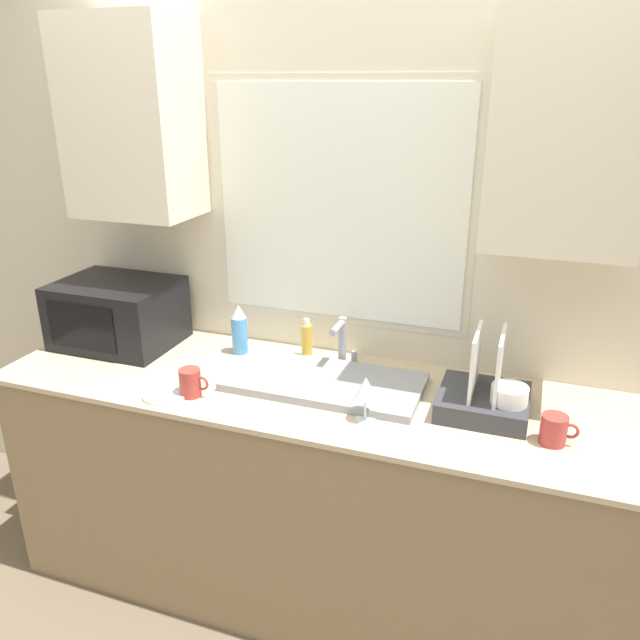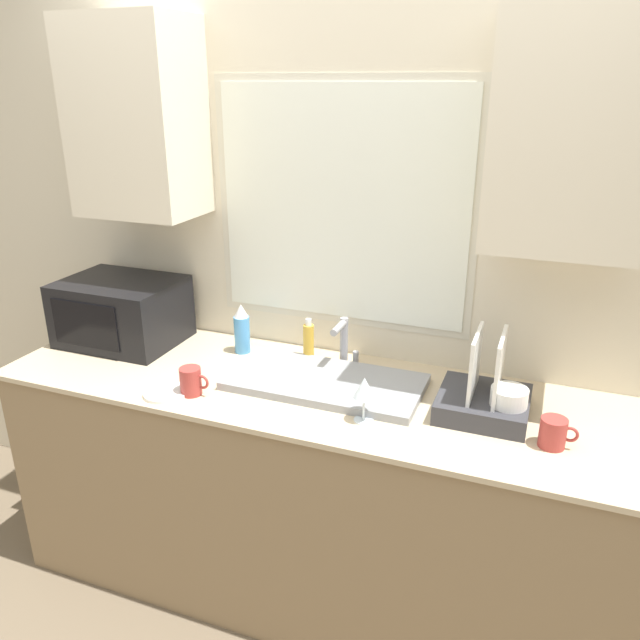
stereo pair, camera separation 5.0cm
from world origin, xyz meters
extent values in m
cube|color=#8C7251|center=(0.00, 0.34, 0.46)|extent=(2.34, 0.68, 0.92)
cube|color=#C6B28E|center=(0.00, 0.34, 0.93)|extent=(2.37, 0.71, 0.02)
cube|color=beige|center=(0.00, 0.71, 1.30)|extent=(6.00, 0.06, 2.60)
cube|color=beige|center=(0.00, 0.68, 1.54)|extent=(1.04, 0.01, 0.95)
cube|color=white|center=(0.00, 0.67, 1.54)|extent=(0.98, 0.01, 0.89)
cube|color=beige|center=(-0.78, 0.52, 1.85)|extent=(0.46, 0.32, 0.73)
cube|color=beige|center=(0.78, 0.52, 1.85)|extent=(0.46, 0.32, 0.73)
cube|color=gray|center=(0.06, 0.36, 0.95)|extent=(0.71, 0.35, 0.03)
cylinder|color=#99999E|center=(0.06, 0.57, 1.03)|extent=(0.03, 0.03, 0.19)
cylinder|color=#99999E|center=(0.06, 0.50, 1.12)|extent=(0.03, 0.12, 0.03)
cylinder|color=#99999E|center=(0.11, 0.57, 0.97)|extent=(0.02, 0.02, 0.06)
cube|color=black|center=(-0.90, 0.45, 1.07)|extent=(0.48, 0.37, 0.27)
cube|color=black|center=(-0.94, 0.26, 1.07)|extent=(0.31, 0.01, 0.19)
cube|color=#333338|center=(0.62, 0.36, 0.97)|extent=(0.30, 0.29, 0.07)
cube|color=white|center=(0.58, 0.36, 1.12)|extent=(0.01, 0.22, 0.22)
cube|color=white|center=(0.66, 0.36, 1.12)|extent=(0.01, 0.22, 0.22)
cylinder|color=white|center=(0.71, 0.32, 1.04)|extent=(0.12, 0.12, 0.06)
cylinder|color=#4C99D8|center=(-0.37, 0.52, 1.01)|extent=(0.06, 0.06, 0.15)
cone|color=silver|center=(-0.37, 0.52, 1.12)|extent=(0.06, 0.06, 0.05)
cylinder|color=gold|center=(-0.09, 0.55, 1.01)|extent=(0.04, 0.04, 0.15)
cylinder|color=white|center=(-0.09, 0.55, 1.10)|extent=(0.02, 0.02, 0.03)
cylinder|color=#A53833|center=(-0.37, 0.13, 0.99)|extent=(0.08, 0.08, 0.10)
torus|color=#A53833|center=(-0.32, 0.13, 0.99)|extent=(0.05, 0.01, 0.05)
cylinder|color=silver|center=(0.26, 0.17, 0.94)|extent=(0.06, 0.06, 0.00)
cylinder|color=silver|center=(0.26, 0.17, 0.98)|extent=(0.01, 0.01, 0.08)
cone|color=silver|center=(0.26, 0.17, 1.06)|extent=(0.07, 0.07, 0.07)
cylinder|color=#A53833|center=(0.85, 0.23, 0.98)|extent=(0.08, 0.08, 0.10)
torus|color=#A53833|center=(0.90, 0.23, 0.99)|extent=(0.05, 0.01, 0.05)
cylinder|color=white|center=(-0.46, 0.09, 0.94)|extent=(0.16, 0.16, 0.01)
camera|label=1|loc=(0.73, -1.59, 1.99)|focal=35.00mm
camera|label=2|loc=(0.78, -1.57, 1.99)|focal=35.00mm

